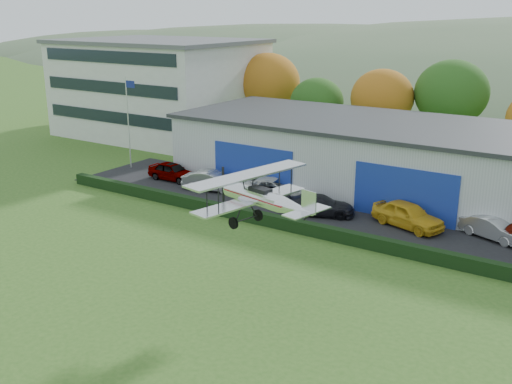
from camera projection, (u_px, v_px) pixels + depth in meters
The scene contains 14 objects.
ground at pixel (99, 348), 24.50m from camera, with size 300.00×300.00×0.00m, color #335F1E.
apron at pixel (369, 219), 39.69m from camera, with size 48.00×9.00×0.05m, color black.
hedge at pixel (337, 235), 35.75m from camera, with size 46.00×0.60×0.80m, color black.
hangar at pixel (434, 163), 43.44m from camera, with size 40.60×12.60×5.30m.
office_block at pixel (160, 87), 65.64m from camera, with size 20.60×15.60×10.40m.
flagpole at pixel (129, 114), 51.12m from camera, with size 1.05×0.10×8.00m.
tree_belt at pixel (434, 98), 54.85m from camera, with size 75.70×13.22×10.12m.
car_0 at pixel (172, 171), 48.42m from camera, with size 1.73×4.30×1.47m, color gray.
car_1 at pixel (212, 181), 45.64m from camera, with size 1.60×4.59×1.51m, color silver.
car_2 at pixel (273, 188), 43.79m from camera, with size 2.44×5.30×1.47m, color silver.
car_3 at pixel (320, 205), 40.19m from camera, with size 1.93×4.75×1.38m, color black.
car_4 at pixel (408, 215), 37.85m from camera, with size 1.94×4.83×1.65m, color gold.
car_5 at pixel (494, 228), 35.94m from camera, with size 1.43×4.09×1.35m, color silver.
biplane at pixel (261, 196), 26.66m from camera, with size 5.94×6.76×2.52m.
Camera 1 is at (17.26, -14.41, 13.38)m, focal length 41.56 mm.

